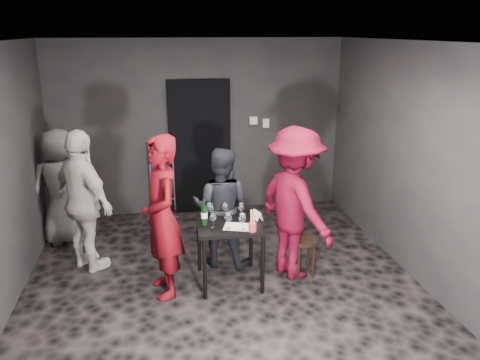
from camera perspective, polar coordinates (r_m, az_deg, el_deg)
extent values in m
cube|color=black|center=(5.49, -2.00, -12.93)|extent=(4.50, 5.00, 0.02)
cube|color=silver|center=(4.72, -2.36, 16.49)|extent=(4.50, 5.00, 0.02)
cube|color=black|center=(7.35, -4.99, 6.34)|extent=(4.50, 0.04, 2.70)
cube|color=black|center=(2.70, 5.77, -15.05)|extent=(4.50, 0.04, 2.70)
cube|color=black|center=(5.70, 20.85, 1.80)|extent=(0.04, 5.00, 2.70)
cube|color=black|center=(7.36, -4.88, 3.96)|extent=(0.95, 0.10, 2.10)
cube|color=#B7B7B2|center=(7.41, 1.64, 7.28)|extent=(0.12, 0.06, 0.12)
cube|color=#B7B7B2|center=(7.46, 3.15, 6.94)|extent=(0.10, 0.06, 0.14)
cylinder|color=#B2B2B7|center=(7.35, -10.82, -0.07)|extent=(0.03, 0.03, 1.17)
cylinder|color=#B2B2B7|center=(7.35, -8.08, 0.08)|extent=(0.03, 0.03, 1.17)
cube|color=#B2B2B7|center=(7.43, -9.21, -4.46)|extent=(0.39, 0.22, 0.03)
cylinder|color=black|center=(7.55, -10.60, -3.66)|extent=(0.04, 0.16, 0.16)
cylinder|color=black|center=(7.55, -7.92, -3.51)|extent=(0.04, 0.16, 0.16)
cube|color=black|center=(5.28, -1.32, -5.35)|extent=(0.72, 0.72, 0.04)
cylinder|color=black|center=(5.13, -4.31, -10.84)|extent=(0.04, 0.04, 0.71)
cylinder|color=black|center=(5.22, 2.80, -10.25)|extent=(0.04, 0.04, 0.71)
cylinder|color=black|center=(5.69, -5.02, -7.78)|extent=(0.04, 0.04, 0.71)
cylinder|color=black|center=(5.78, 1.36, -7.31)|extent=(0.04, 0.04, 0.71)
cylinder|color=#312214|center=(5.59, 7.87, -7.31)|extent=(0.33, 0.33, 0.04)
cylinder|color=#312214|center=(5.80, 8.34, -9.05)|extent=(0.04, 0.04, 0.41)
cylinder|color=#312214|center=(5.75, 6.63, -9.23)|extent=(0.04, 0.04, 0.41)
cylinder|color=#312214|center=(5.60, 7.16, -10.04)|extent=(0.04, 0.04, 0.41)
cylinder|color=#312214|center=(5.65, 8.92, -9.85)|extent=(0.04, 0.04, 0.41)
imported|color=maroon|center=(5.02, -9.59, -2.67)|extent=(0.67, 0.88, 2.15)
imported|color=black|center=(5.70, -2.34, -3.40)|extent=(0.82, 0.63, 1.49)
imported|color=maroon|center=(5.37, 6.79, -1.12)|extent=(1.12, 1.53, 2.15)
imported|color=silver|center=(5.79, -18.63, -1.28)|extent=(1.20, 1.26, 2.01)
imported|color=#5F5F5F|center=(6.72, -20.96, -0.35)|extent=(0.92, 0.66, 1.70)
cube|color=white|center=(5.15, -0.10, -5.72)|extent=(0.38, 0.31, 0.00)
cylinder|color=black|center=(5.18, -4.38, -4.36)|extent=(0.07, 0.07, 0.21)
cylinder|color=black|center=(5.12, -4.42, -2.80)|extent=(0.03, 0.03, 0.09)
cylinder|color=white|center=(5.18, -4.38, -4.26)|extent=(0.07, 0.07, 0.07)
cylinder|color=red|center=(5.03, 1.52, -5.76)|extent=(0.08, 0.08, 0.09)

